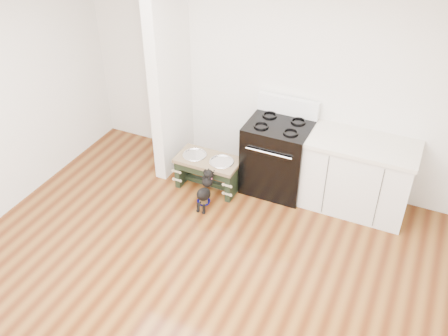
# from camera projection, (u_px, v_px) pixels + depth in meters

# --- Properties ---
(ground) EXTENTS (5.00, 5.00, 0.00)m
(ground) POSITION_uv_depth(u_px,v_px,m) (176.00, 301.00, 4.87)
(ground) COLOR #49210D
(ground) RESTS_ON ground
(room_shell) EXTENTS (5.00, 5.00, 5.00)m
(room_shell) POSITION_uv_depth(u_px,v_px,m) (165.00, 165.00, 3.94)
(room_shell) COLOR silver
(room_shell) RESTS_ON ground
(partition_wall) EXTENTS (0.15, 0.80, 2.70)m
(partition_wall) POSITION_uv_depth(u_px,v_px,m) (170.00, 71.00, 6.06)
(partition_wall) COLOR silver
(partition_wall) RESTS_ON ground
(oven_range) EXTENTS (0.76, 0.69, 1.14)m
(oven_range) POSITION_uv_depth(u_px,v_px,m) (278.00, 155.00, 6.12)
(oven_range) COLOR black
(oven_range) RESTS_ON ground
(cabinet_run) EXTENTS (1.24, 0.64, 0.91)m
(cabinet_run) POSITION_uv_depth(u_px,v_px,m) (357.00, 176.00, 5.81)
(cabinet_run) COLOR silver
(cabinet_run) RESTS_ON ground
(dog_feeder) EXTENTS (0.79, 0.42, 0.45)m
(dog_feeder) POSITION_uv_depth(u_px,v_px,m) (208.00, 167.00, 6.20)
(dog_feeder) COLOR black
(dog_feeder) RESTS_ON ground
(puppy) EXTENTS (0.14, 0.41, 0.48)m
(puppy) POSITION_uv_depth(u_px,v_px,m) (205.00, 189.00, 5.91)
(puppy) COLOR black
(puppy) RESTS_ON ground
(floor_bowl) EXTENTS (0.21, 0.21, 0.05)m
(floor_bowl) POSITION_uv_depth(u_px,v_px,m) (204.00, 202.00, 6.09)
(floor_bowl) COLOR #0D0E61
(floor_bowl) RESTS_ON ground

